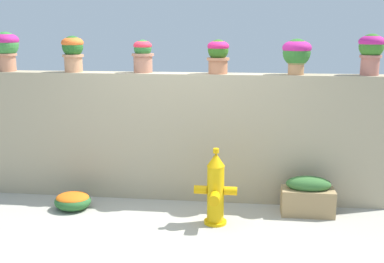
{
  "coord_description": "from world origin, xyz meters",
  "views": [
    {
      "loc": [
        0.79,
        -4.47,
        2.09
      ],
      "look_at": [
        0.14,
        0.89,
        0.9
      ],
      "focal_mm": 43.57,
      "sensor_mm": 36.0,
      "label": 1
    }
  ],
  "objects_px": {
    "potted_plant_5": "(371,49)",
    "flower_bush_left": "(73,200)",
    "potted_plant_0": "(6,46)",
    "potted_plant_4": "(297,53)",
    "potted_plant_3": "(218,54)",
    "planter_box": "(308,196)",
    "fire_hydrant": "(216,190)",
    "potted_plant_2": "(143,54)",
    "potted_plant_1": "(73,50)"
  },
  "relations": [
    {
      "from": "potted_plant_0",
      "to": "potted_plant_4",
      "type": "xyz_separation_m",
      "value": [
        3.55,
        -0.02,
        -0.05
      ]
    },
    {
      "from": "fire_hydrant",
      "to": "potted_plant_1",
      "type": "bearing_deg",
      "value": 156.78
    },
    {
      "from": "potted_plant_5",
      "to": "potted_plant_1",
      "type": "bearing_deg",
      "value": -179.63
    },
    {
      "from": "potted_plant_2",
      "to": "potted_plant_3",
      "type": "xyz_separation_m",
      "value": [
        0.92,
        -0.04,
        0.01
      ]
    },
    {
      "from": "potted_plant_0",
      "to": "potted_plant_2",
      "type": "height_order",
      "value": "potted_plant_0"
    },
    {
      "from": "potted_plant_2",
      "to": "potted_plant_4",
      "type": "xyz_separation_m",
      "value": [
        1.82,
        -0.05,
        0.03
      ]
    },
    {
      "from": "potted_plant_1",
      "to": "potted_plant_4",
      "type": "height_order",
      "value": "potted_plant_1"
    },
    {
      "from": "potted_plant_4",
      "to": "flower_bush_left",
      "type": "distance_m",
      "value": 3.14
    },
    {
      "from": "potted_plant_1",
      "to": "potted_plant_4",
      "type": "relative_size",
      "value": 1.07
    },
    {
      "from": "fire_hydrant",
      "to": "planter_box",
      "type": "bearing_deg",
      "value": 20.62
    },
    {
      "from": "potted_plant_0",
      "to": "potted_plant_3",
      "type": "xyz_separation_m",
      "value": [
        2.64,
        -0.01,
        -0.08
      ]
    },
    {
      "from": "planter_box",
      "to": "potted_plant_5",
      "type": "bearing_deg",
      "value": 31.87
    },
    {
      "from": "potted_plant_1",
      "to": "planter_box",
      "type": "xyz_separation_m",
      "value": [
        2.85,
        -0.39,
        -1.62
      ]
    },
    {
      "from": "potted_plant_0",
      "to": "potted_plant_1",
      "type": "height_order",
      "value": "potted_plant_0"
    },
    {
      "from": "potted_plant_0",
      "to": "potted_plant_5",
      "type": "bearing_deg",
      "value": 0.3
    },
    {
      "from": "potted_plant_3",
      "to": "potted_plant_4",
      "type": "bearing_deg",
      "value": -0.57
    },
    {
      "from": "potted_plant_0",
      "to": "flower_bush_left",
      "type": "bearing_deg",
      "value": -29.84
    },
    {
      "from": "potted_plant_2",
      "to": "planter_box",
      "type": "xyz_separation_m",
      "value": [
        1.99,
        -0.43,
        -1.57
      ]
    },
    {
      "from": "potted_plant_2",
      "to": "potted_plant_0",
      "type": "bearing_deg",
      "value": -178.86
    },
    {
      "from": "potted_plant_2",
      "to": "fire_hydrant",
      "type": "height_order",
      "value": "potted_plant_2"
    },
    {
      "from": "planter_box",
      "to": "potted_plant_3",
      "type": "bearing_deg",
      "value": 160.19
    },
    {
      "from": "potted_plant_2",
      "to": "planter_box",
      "type": "bearing_deg",
      "value": -12.14
    },
    {
      "from": "potted_plant_0",
      "to": "planter_box",
      "type": "xyz_separation_m",
      "value": [
        3.72,
        -0.39,
        -1.66
      ]
    },
    {
      "from": "fire_hydrant",
      "to": "flower_bush_left",
      "type": "relative_size",
      "value": 1.97
    },
    {
      "from": "potted_plant_1",
      "to": "fire_hydrant",
      "type": "xyz_separation_m",
      "value": [
        1.82,
        -0.78,
        -1.45
      ]
    },
    {
      "from": "flower_bush_left",
      "to": "potted_plant_4",
      "type": "bearing_deg",
      "value": 11.92
    },
    {
      "from": "planter_box",
      "to": "flower_bush_left",
      "type": "bearing_deg",
      "value": -176.53
    },
    {
      "from": "potted_plant_2",
      "to": "potted_plant_5",
      "type": "xyz_separation_m",
      "value": [
        2.66,
        -0.01,
        0.07
      ]
    },
    {
      "from": "potted_plant_3",
      "to": "planter_box",
      "type": "distance_m",
      "value": 1.95
    },
    {
      "from": "potted_plant_2",
      "to": "fire_hydrant",
      "type": "xyz_separation_m",
      "value": [
        0.96,
        -0.82,
        -1.41
      ]
    },
    {
      "from": "potted_plant_1",
      "to": "fire_hydrant",
      "type": "height_order",
      "value": "potted_plant_1"
    },
    {
      "from": "potted_plant_3",
      "to": "potted_plant_1",
      "type": "bearing_deg",
      "value": 179.76
    },
    {
      "from": "potted_plant_5",
      "to": "planter_box",
      "type": "distance_m",
      "value": 1.83
    },
    {
      "from": "potted_plant_3",
      "to": "fire_hydrant",
      "type": "relative_size",
      "value": 0.47
    },
    {
      "from": "potted_plant_3",
      "to": "potted_plant_5",
      "type": "relative_size",
      "value": 0.85
    },
    {
      "from": "potted_plant_4",
      "to": "potted_plant_5",
      "type": "xyz_separation_m",
      "value": [
        0.83,
        0.04,
        0.04
      ]
    },
    {
      "from": "potted_plant_3",
      "to": "potted_plant_0",
      "type": "bearing_deg",
      "value": 179.84
    },
    {
      "from": "potted_plant_5",
      "to": "flower_bush_left",
      "type": "xyz_separation_m",
      "value": [
        -3.41,
        -0.58,
        -1.76
      ]
    },
    {
      "from": "potted_plant_0",
      "to": "potted_plant_3",
      "type": "relative_size",
      "value": 1.21
    },
    {
      "from": "potted_plant_5",
      "to": "fire_hydrant",
      "type": "height_order",
      "value": "potted_plant_5"
    },
    {
      "from": "potted_plant_1",
      "to": "potted_plant_5",
      "type": "distance_m",
      "value": 3.52
    },
    {
      "from": "fire_hydrant",
      "to": "planter_box",
      "type": "distance_m",
      "value": 1.11
    },
    {
      "from": "potted_plant_0",
      "to": "fire_hydrant",
      "type": "xyz_separation_m",
      "value": [
        2.68,
        -0.78,
        -1.5
      ]
    },
    {
      "from": "potted_plant_1",
      "to": "potted_plant_3",
      "type": "height_order",
      "value": "potted_plant_1"
    },
    {
      "from": "potted_plant_5",
      "to": "planter_box",
      "type": "height_order",
      "value": "potted_plant_5"
    },
    {
      "from": "potted_plant_4",
      "to": "potted_plant_3",
      "type": "bearing_deg",
      "value": 179.43
    },
    {
      "from": "potted_plant_2",
      "to": "potted_plant_4",
      "type": "height_order",
      "value": "potted_plant_4"
    },
    {
      "from": "potted_plant_0",
      "to": "potted_plant_2",
      "type": "distance_m",
      "value": 1.73
    },
    {
      "from": "potted_plant_1",
      "to": "potted_plant_2",
      "type": "distance_m",
      "value": 0.87
    },
    {
      "from": "potted_plant_3",
      "to": "fire_hydrant",
      "type": "bearing_deg",
      "value": -87.03
    }
  ]
}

